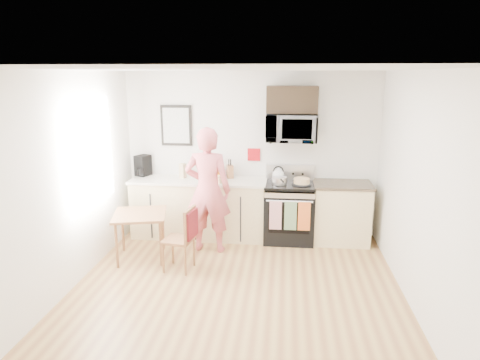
# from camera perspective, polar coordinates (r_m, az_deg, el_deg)

# --- Properties ---
(floor) EXTENTS (4.60, 4.60, 0.00)m
(floor) POSITION_cam_1_polar(r_m,az_deg,el_deg) (5.14, -0.89, -15.85)
(floor) COLOR brown
(floor) RESTS_ON ground
(back_wall) EXTENTS (4.00, 0.04, 2.60)m
(back_wall) POSITION_cam_1_polar(r_m,az_deg,el_deg) (6.86, 1.45, 3.44)
(back_wall) COLOR white
(back_wall) RESTS_ON floor
(front_wall) EXTENTS (4.00, 0.04, 2.60)m
(front_wall) POSITION_cam_1_polar(r_m,az_deg,el_deg) (2.53, -7.73, -15.92)
(front_wall) COLOR white
(front_wall) RESTS_ON floor
(left_wall) EXTENTS (0.04, 4.60, 2.60)m
(left_wall) POSITION_cam_1_polar(r_m,az_deg,el_deg) (5.26, -23.11, -0.96)
(left_wall) COLOR white
(left_wall) RESTS_ON floor
(right_wall) EXTENTS (0.04, 4.60, 2.60)m
(right_wall) POSITION_cam_1_polar(r_m,az_deg,el_deg) (4.82, 23.41, -2.30)
(right_wall) COLOR white
(right_wall) RESTS_ON floor
(ceiling) EXTENTS (4.00, 4.60, 0.04)m
(ceiling) POSITION_cam_1_polar(r_m,az_deg,el_deg) (4.46, -1.02, 14.56)
(ceiling) COLOR silver
(ceiling) RESTS_ON back_wall
(window) EXTENTS (0.06, 1.40, 1.50)m
(window) POSITION_cam_1_polar(r_m,az_deg,el_deg) (5.89, -19.29, 3.36)
(window) COLOR white
(window) RESTS_ON left_wall
(cabinet_left) EXTENTS (2.10, 0.60, 0.90)m
(cabinet_left) POSITION_cam_1_polar(r_m,az_deg,el_deg) (6.89, -5.46, -3.87)
(cabinet_left) COLOR beige
(cabinet_left) RESTS_ON floor
(countertop_left) EXTENTS (2.14, 0.64, 0.04)m
(countertop_left) POSITION_cam_1_polar(r_m,az_deg,el_deg) (6.76, -5.55, -0.07)
(countertop_left) COLOR silver
(countertop_left) RESTS_ON cabinet_left
(cabinet_right) EXTENTS (0.84, 0.60, 0.90)m
(cabinet_right) POSITION_cam_1_polar(r_m,az_deg,el_deg) (6.81, 13.30, -4.40)
(cabinet_right) COLOR beige
(cabinet_right) RESTS_ON floor
(countertop_right) EXTENTS (0.88, 0.64, 0.04)m
(countertop_right) POSITION_cam_1_polar(r_m,az_deg,el_deg) (6.68, 13.52, -0.58)
(countertop_right) COLOR black
(countertop_right) RESTS_ON cabinet_right
(range) EXTENTS (0.76, 0.70, 1.16)m
(range) POSITION_cam_1_polar(r_m,az_deg,el_deg) (6.74, 6.54, -4.44)
(range) COLOR black
(range) RESTS_ON floor
(microwave) EXTENTS (0.76, 0.51, 0.42)m
(microwave) POSITION_cam_1_polar(r_m,az_deg,el_deg) (6.55, 6.85, 6.91)
(microwave) COLOR silver
(microwave) RESTS_ON back_wall
(upper_cabinet) EXTENTS (0.76, 0.35, 0.40)m
(upper_cabinet) POSITION_cam_1_polar(r_m,az_deg,el_deg) (6.56, 6.96, 10.60)
(upper_cabinet) COLOR black
(upper_cabinet) RESTS_ON back_wall
(wall_art) EXTENTS (0.50, 0.04, 0.65)m
(wall_art) POSITION_cam_1_polar(r_m,az_deg,el_deg) (6.97, -8.50, 7.20)
(wall_art) COLOR black
(wall_art) RESTS_ON back_wall
(wall_trivet) EXTENTS (0.20, 0.02, 0.20)m
(wall_trivet) POSITION_cam_1_polar(r_m,az_deg,el_deg) (6.84, 1.86, 3.40)
(wall_trivet) COLOR #A30D15
(wall_trivet) RESTS_ON back_wall
(person) EXTENTS (0.69, 0.48, 1.84)m
(person) POSITION_cam_1_polar(r_m,az_deg,el_deg) (6.19, -4.31, -1.37)
(person) COLOR #C13546
(person) RESTS_ON floor
(dining_table) EXTENTS (0.74, 0.74, 0.66)m
(dining_table) POSITION_cam_1_polar(r_m,az_deg,el_deg) (6.16, -13.20, -5.04)
(dining_table) COLOR brown
(dining_table) RESTS_ON floor
(chair) EXTENTS (0.45, 0.42, 0.87)m
(chair) POSITION_cam_1_polar(r_m,az_deg,el_deg) (5.67, -7.12, -6.74)
(chair) COLOR brown
(chair) RESTS_ON floor
(knife_block) EXTENTS (0.13, 0.15, 0.20)m
(knife_block) POSITION_cam_1_polar(r_m,az_deg,el_deg) (6.80, -1.32, 1.13)
(knife_block) COLOR brown
(knife_block) RESTS_ON countertop_left
(utensil_crock) EXTENTS (0.12, 0.12, 0.36)m
(utensil_crock) POSITION_cam_1_polar(r_m,az_deg,el_deg) (6.86, -2.59, 1.57)
(utensil_crock) COLOR #A30D15
(utensil_crock) RESTS_ON countertop_left
(fruit_bowl) EXTENTS (0.28, 0.28, 0.11)m
(fruit_bowl) POSITION_cam_1_polar(r_m,az_deg,el_deg) (6.85, -3.18, 0.69)
(fruit_bowl) COLOR white
(fruit_bowl) RESTS_ON countertop_left
(milk_carton) EXTENTS (0.11, 0.11, 0.23)m
(milk_carton) POSITION_cam_1_polar(r_m,az_deg,el_deg) (6.87, -7.65, 1.24)
(milk_carton) COLOR tan
(milk_carton) RESTS_ON countertop_left
(coffee_maker) EXTENTS (0.26, 0.31, 0.33)m
(coffee_maker) POSITION_cam_1_polar(r_m,az_deg,el_deg) (7.12, -12.83, 1.81)
(coffee_maker) COLOR black
(coffee_maker) RESTS_ON countertop_left
(bread_bag) EXTENTS (0.31, 0.23, 0.10)m
(bread_bag) POSITION_cam_1_polar(r_m,az_deg,el_deg) (6.57, -3.45, 0.19)
(bread_bag) COLOR tan
(bread_bag) RESTS_ON countertop_left
(cake) EXTENTS (0.29, 0.29, 0.10)m
(cake) POSITION_cam_1_polar(r_m,az_deg,el_deg) (6.53, 8.22, -0.19)
(cake) COLOR black
(cake) RESTS_ON range
(kettle) EXTENTS (0.19, 0.19, 0.24)m
(kettle) POSITION_cam_1_polar(r_m,az_deg,el_deg) (6.70, 5.13, 0.74)
(kettle) COLOR white
(kettle) RESTS_ON range
(pot) EXTENTS (0.22, 0.38, 0.11)m
(pot) POSITION_cam_1_polar(r_m,az_deg,el_deg) (6.50, 5.27, -0.07)
(pot) COLOR silver
(pot) RESTS_ON range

